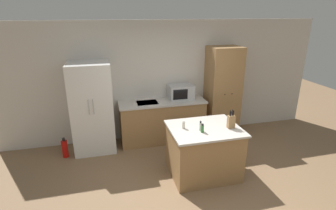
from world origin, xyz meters
The scene contains 12 objects.
ground_plane centered at (0.00, 0.00, 0.00)m, with size 14.00×14.00×0.00m, color #846647.
wall_back centered at (0.00, 2.33, 1.30)m, with size 7.20×0.06×2.60m.
refrigerator centered at (-1.63, 1.96, 0.92)m, with size 0.81×0.71×1.84m.
back_counter centered at (-0.17, 2.01, 0.46)m, with size 1.88×0.62×0.92m.
pantry_cabinet centered at (1.24, 2.01, 1.02)m, with size 0.70×0.60×2.04m.
kitchen_island centered at (0.23, 0.56, 0.45)m, with size 1.20×0.97×0.90m.
microwave centered at (0.27, 2.09, 1.08)m, with size 0.53×0.39×0.31m.
knife_block centered at (0.66, 0.44, 1.01)m, with size 0.12×0.08×0.33m.
spice_bottle_tall_dark centered at (0.13, 0.40, 0.97)m, with size 0.05×0.05×0.15m.
spice_bottle_short_red centered at (-0.12, 0.62, 0.96)m, with size 0.05×0.05×0.13m.
spice_bottle_amber_oil centered at (0.12, 0.46, 0.98)m, with size 0.04×0.04×0.17m.
fire_extinguisher centered at (-2.22, 1.76, 0.18)m, with size 0.12×0.12×0.41m.
Camera 1 is at (-1.37, -3.21, 2.76)m, focal length 28.00 mm.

